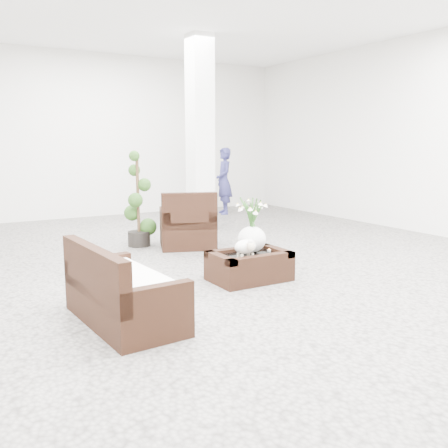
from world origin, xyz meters
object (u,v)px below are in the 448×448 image
armchair (187,219)px  loveseat (124,283)px  coffee_table (249,267)px  topiary (138,200)px

armchair → loveseat: armchair is taller
coffee_table → loveseat: size_ratio=0.66×
armchair → coffee_table: bearing=104.5°
coffee_table → armchair: 2.13m
topiary → armchair: bearing=-34.3°
loveseat → armchair: bearing=-40.2°
coffee_table → armchair: armchair is taller
coffee_table → armchair: (0.23, 2.10, 0.28)m
armchair → loveseat: 3.33m
coffee_table → armchair: size_ratio=1.02×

